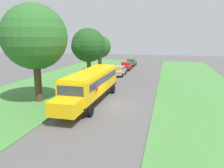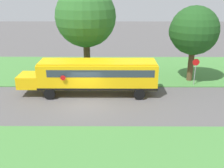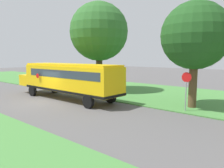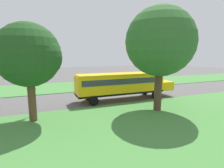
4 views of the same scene
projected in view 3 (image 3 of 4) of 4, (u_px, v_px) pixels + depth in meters
name	position (u px, v px, depth m)	size (l,w,h in m)	color
ground_plane	(43.00, 102.00, 18.38)	(120.00, 120.00, 0.00)	#565454
grass_verge	(118.00, 88.00, 25.89)	(12.00, 80.00, 0.08)	#47843D
school_bus	(68.00, 78.00, 19.38)	(2.85, 12.42, 3.16)	yellow
oak_tree_beside_bus	(98.00, 31.00, 23.47)	(6.29, 6.29, 9.62)	#4C3826
oak_tree_roadside_mid	(193.00, 37.00, 15.74)	(4.85, 4.85, 7.71)	brown
stop_sign	(186.00, 87.00, 14.85)	(0.08, 0.68, 2.74)	gray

